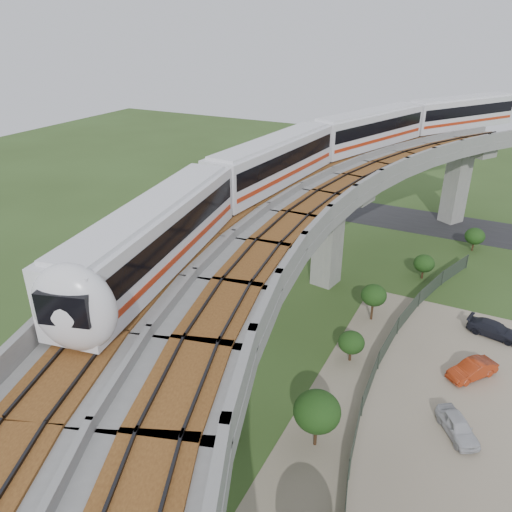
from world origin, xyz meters
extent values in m
plane|color=#31481D|center=(0.00, 0.00, 0.00)|extent=(160.00, 160.00, 0.00)
cube|color=#7F705C|center=(14.00, -2.00, 0.02)|extent=(18.00, 26.00, 0.04)
cube|color=#232326|center=(0.00, 30.00, 0.01)|extent=(60.00, 8.00, 0.03)
cube|color=#99968E|center=(9.12, 31.80, 4.20)|extent=(2.86, 2.93, 8.40)
cube|color=#99968E|center=(9.12, 31.80, 9.00)|extent=(7.21, 5.74, 1.20)
cube|color=#99968E|center=(0.91, 10.42, 4.20)|extent=(2.35, 2.51, 8.40)
cube|color=#99968E|center=(0.91, 10.42, 9.00)|extent=(7.31, 3.58, 1.20)
cube|color=#99968E|center=(0.91, -10.42, 4.20)|extent=(2.35, 2.51, 8.40)
cube|color=#99968E|center=(0.91, -10.42, 9.00)|extent=(7.31, 3.58, 1.20)
cube|color=gray|center=(6.19, 26.54, 10.00)|extent=(16.42, 20.91, 0.80)
cube|color=gray|center=(2.33, 28.44, 10.90)|extent=(8.66, 17.08, 1.00)
cube|color=gray|center=(10.04, 24.64, 10.90)|extent=(8.66, 17.08, 1.00)
cube|color=brown|center=(4.21, 27.51, 10.46)|extent=(10.68, 18.08, 0.12)
cube|color=black|center=(4.21, 27.51, 10.58)|extent=(9.69, 17.59, 0.12)
cube|color=brown|center=(8.16, 25.56, 10.46)|extent=(10.68, 18.08, 0.12)
cube|color=black|center=(8.16, 25.56, 10.58)|extent=(9.69, 17.59, 0.12)
cube|color=gray|center=(0.70, 9.13, 10.00)|extent=(11.77, 20.03, 0.80)
cube|color=gray|center=(-3.55, 9.78, 10.90)|extent=(3.22, 18.71, 1.00)
cube|color=gray|center=(4.95, 8.47, 10.90)|extent=(3.22, 18.71, 1.00)
cube|color=brown|center=(-1.48, 9.46, 10.46)|extent=(5.44, 19.05, 0.12)
cube|color=black|center=(-1.48, 9.46, 10.58)|extent=(4.35, 18.88, 0.12)
cube|color=brown|center=(2.87, 8.79, 10.46)|extent=(5.44, 19.05, 0.12)
cube|color=black|center=(2.87, 8.79, 10.58)|extent=(4.35, 18.88, 0.12)
cube|color=gray|center=(0.70, -9.13, 10.00)|extent=(11.77, 20.03, 0.80)
cube|color=gray|center=(-3.55, -9.78, 10.90)|extent=(3.22, 18.71, 1.00)
cube|color=gray|center=(4.95, -8.47, 10.90)|extent=(3.22, 18.71, 1.00)
cube|color=brown|center=(-1.48, -9.46, 10.46)|extent=(5.44, 19.05, 0.12)
cube|color=black|center=(-1.48, -9.46, 10.58)|extent=(4.35, 18.88, 0.12)
cube|color=brown|center=(2.87, -8.79, 10.46)|extent=(5.44, 19.05, 0.12)
cube|color=black|center=(2.87, -8.79, 10.58)|extent=(4.35, 18.88, 0.12)
cube|color=silver|center=(-1.30, -10.54, 12.24)|extent=(5.20, 15.24, 3.20)
cube|color=silver|center=(-1.30, -10.54, 13.94)|extent=(4.54, 14.41, 0.22)
cube|color=black|center=(-1.30, -10.54, 12.69)|extent=(5.16, 14.66, 1.15)
cube|color=red|center=(-1.30, -10.54, 11.49)|extent=(5.16, 14.66, 0.30)
cube|color=black|center=(-1.30, -10.54, 10.78)|extent=(4.03, 12.89, 0.28)
cube|color=silver|center=(-2.00, 5.01, 12.24)|extent=(3.90, 15.17, 3.20)
cube|color=silver|center=(-2.00, 5.01, 13.94)|extent=(3.30, 14.38, 0.22)
cube|color=black|center=(-2.00, 5.01, 12.69)|extent=(3.91, 14.58, 1.15)
cube|color=red|center=(-2.00, 5.01, 11.49)|extent=(3.91, 14.58, 0.30)
cube|color=black|center=(-2.00, 5.01, 10.78)|extent=(2.92, 12.86, 0.28)
cube|color=silver|center=(1.18, 20.24, 12.24)|extent=(7.43, 15.06, 3.20)
cube|color=silver|center=(1.18, 20.24, 13.94)|extent=(6.68, 14.18, 0.22)
cube|color=black|center=(1.18, 20.24, 12.69)|extent=(7.30, 14.51, 1.15)
cube|color=red|center=(1.18, 20.24, 11.49)|extent=(7.30, 14.51, 0.30)
cube|color=black|center=(1.18, 20.24, 10.78)|extent=(5.95, 12.67, 0.28)
cube|color=silver|center=(8.05, 34.20, 12.24)|extent=(10.50, 14.01, 3.20)
cube|color=silver|center=(8.05, 34.20, 13.94)|extent=(9.64, 13.09, 0.22)
cube|color=black|center=(8.05, 34.20, 12.69)|extent=(10.22, 13.55, 1.15)
cube|color=red|center=(8.05, 34.20, 11.49)|extent=(10.22, 13.55, 0.30)
cube|color=black|center=(8.05, 34.20, 10.78)|extent=(8.60, 11.69, 0.28)
ellipsoid|color=silver|center=(0.34, -17.60, 12.39)|extent=(3.71, 2.69, 3.64)
cylinder|color=#2D382D|center=(12.25, 19.29, 0.75)|extent=(0.08, 0.08, 1.50)
cube|color=#2D382D|center=(11.38, 16.98, 0.75)|extent=(1.69, 4.77, 1.40)
cylinder|color=#2D382D|center=(10.62, 14.63, 0.75)|extent=(0.08, 0.08, 1.50)
cube|color=#2D382D|center=(9.98, 12.24, 0.75)|extent=(1.23, 4.91, 1.40)
cylinder|color=#2D382D|center=(9.45, 9.83, 0.75)|extent=(0.08, 0.08, 1.50)
cube|color=#2D382D|center=(9.03, 7.39, 0.75)|extent=(0.75, 4.99, 1.40)
cylinder|color=#2D382D|center=(8.74, 4.94, 0.75)|extent=(0.08, 0.08, 1.50)
cube|color=#2D382D|center=(8.56, 2.47, 0.75)|extent=(0.27, 5.04, 1.40)
cylinder|color=#2D382D|center=(8.50, 0.00, 0.75)|extent=(0.08, 0.08, 1.50)
cube|color=#2D382D|center=(8.56, -2.47, 0.75)|extent=(0.27, 5.04, 1.40)
cylinder|color=#2D382D|center=(8.74, -4.94, 0.75)|extent=(0.08, 0.08, 1.50)
cube|color=#2D382D|center=(9.03, -7.39, 0.75)|extent=(0.75, 4.99, 1.40)
cylinder|color=#2D382D|center=(9.45, -9.83, 0.75)|extent=(0.08, 0.08, 1.50)
cube|color=#2D382D|center=(9.98, -12.24, 0.75)|extent=(1.23, 4.91, 1.40)
cylinder|color=#382314|center=(12.36, 23.98, 0.52)|extent=(0.18, 0.18, 1.04)
ellipsoid|color=black|center=(12.36, 23.98, 1.64)|extent=(2.01, 2.01, 1.71)
cylinder|color=#382314|center=(8.77, 15.23, 0.49)|extent=(0.18, 0.18, 0.98)
ellipsoid|color=black|center=(8.77, 15.23, 1.55)|extent=(1.91, 1.91, 1.63)
cylinder|color=#382314|center=(6.38, 6.08, 0.83)|extent=(0.18, 0.18, 1.66)
ellipsoid|color=black|center=(6.38, 6.08, 2.26)|extent=(2.02, 2.02, 1.72)
cylinder|color=#382314|center=(6.44, 0.09, 0.50)|extent=(0.18, 0.18, 1.00)
ellipsoid|color=black|center=(6.44, 0.09, 1.56)|extent=(1.86, 1.86, 1.58)
cylinder|color=#382314|center=(6.99, -8.34, 0.84)|extent=(0.18, 0.18, 1.68)
ellipsoid|color=black|center=(6.99, -8.34, 2.48)|extent=(2.66, 2.66, 2.26)
imported|color=silver|center=(14.11, -3.86, 0.62)|extent=(3.08, 3.58, 1.16)
imported|color=#972A0E|center=(14.34, 2.04, 0.64)|extent=(3.22, 3.66, 1.20)
imported|color=black|center=(15.35, 8.00, 0.61)|extent=(4.14, 2.32, 1.13)
camera|label=1|loc=(13.49, -28.70, 22.09)|focal=35.00mm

